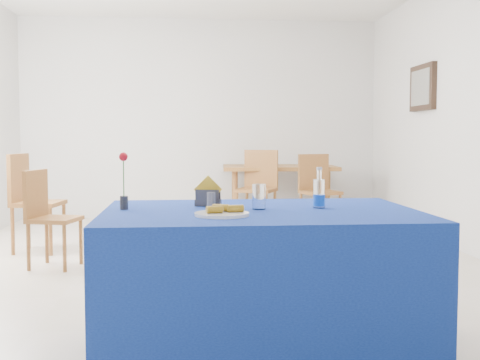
% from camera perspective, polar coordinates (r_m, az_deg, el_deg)
% --- Properties ---
extents(floor, '(7.00, 7.00, 0.00)m').
position_cam_1_polar(floor, '(5.20, -2.63, -8.54)').
color(floor, beige).
rests_on(floor, ground).
extents(room_shell, '(7.00, 7.00, 7.00)m').
position_cam_1_polar(room_shell, '(5.11, -2.70, 10.97)').
color(room_shell, silver).
rests_on(room_shell, ground).
extents(picture_frame, '(0.06, 0.64, 0.52)m').
position_cam_1_polar(picture_frame, '(7.21, 16.95, 8.38)').
color(picture_frame, black).
rests_on(picture_frame, room_shell).
extents(picture_art, '(0.02, 0.52, 0.40)m').
position_cam_1_polar(picture_art, '(7.20, 16.76, 8.39)').
color(picture_art, '#998C66').
rests_on(picture_art, room_shell).
extents(plate, '(0.26, 0.26, 0.01)m').
position_cam_1_polar(plate, '(2.85, -1.73, -3.25)').
color(plate, white).
rests_on(plate, blue_table).
extents(drinking_glass, '(0.07, 0.07, 0.13)m').
position_cam_1_polar(drinking_glass, '(3.11, 1.81, -1.59)').
color(drinking_glass, white).
rests_on(drinking_glass, blue_table).
extents(salt_shaker, '(0.03, 0.03, 0.08)m').
position_cam_1_polar(salt_shaker, '(3.13, -2.89, -1.97)').
color(salt_shaker, slate).
rests_on(salt_shaker, blue_table).
extents(pepper_shaker, '(0.03, 0.03, 0.08)m').
position_cam_1_polar(pepper_shaker, '(3.14, -2.64, -1.94)').
color(pepper_shaker, '#5B5B60').
rests_on(pepper_shaker, blue_table).
extents(blue_table, '(1.60, 1.10, 0.76)m').
position_cam_1_polar(blue_table, '(3.15, 1.96, -9.75)').
color(blue_table, navy).
rests_on(blue_table, floor).
extents(water_bottle, '(0.06, 0.06, 0.21)m').
position_cam_1_polar(water_bottle, '(3.19, 7.50, -1.37)').
color(water_bottle, white).
rests_on(water_bottle, blue_table).
extents(napkin_holder, '(0.15, 0.08, 0.17)m').
position_cam_1_polar(napkin_holder, '(3.26, -3.05, -1.62)').
color(napkin_holder, '#323237').
rests_on(napkin_holder, blue_table).
extents(rose_vase, '(0.05, 0.05, 0.29)m').
position_cam_1_polar(rose_vase, '(3.14, -10.97, -0.26)').
color(rose_vase, '#26272C').
rests_on(rose_vase, blue_table).
extents(oak_table, '(1.56, 1.05, 0.76)m').
position_cam_1_polar(oak_table, '(8.12, 3.73, 0.81)').
color(oak_table, '#9A612C').
rests_on(oak_table, floor).
extents(chair_bg_left, '(0.58, 0.58, 0.98)m').
position_cam_1_polar(chair_bg_left, '(7.54, 1.76, -0.29)').
color(chair_bg_left, '#95562B').
rests_on(chair_bg_left, floor).
extents(chair_bg_right, '(0.51, 0.51, 0.93)m').
position_cam_1_polar(chair_bg_right, '(7.54, 7.33, -0.54)').
color(chair_bg_right, '#95562B').
rests_on(chair_bg_right, floor).
extents(chair_win_a, '(0.46, 0.46, 0.85)m').
position_cam_1_polar(chair_win_a, '(5.49, -17.90, -2.84)').
color(chair_win_a, '#95562B').
rests_on(chair_win_a, floor).
extents(chair_win_b, '(0.49, 0.49, 0.97)m').
position_cam_1_polar(chair_win_b, '(6.29, -19.33, -1.38)').
color(chair_win_b, '#95562B').
rests_on(chair_win_b, floor).
extents(banana_pieces, '(0.18, 0.12, 0.04)m').
position_cam_1_polar(banana_pieces, '(2.86, -1.55, -2.72)').
color(banana_pieces, gold).
rests_on(banana_pieces, plate).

